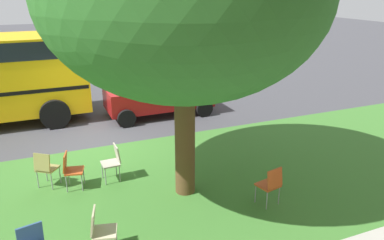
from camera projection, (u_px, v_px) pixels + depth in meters
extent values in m
plane|color=#424247|center=(95.00, 145.00, 11.08)|extent=(80.00, 80.00, 0.00)
cube|color=#3D752D|center=(118.00, 199.00, 8.30)|extent=(48.00, 6.00, 0.01)
cylinder|color=brown|center=(185.00, 131.00, 8.12)|extent=(0.44, 0.44, 2.93)
cube|color=#335184|center=(30.00, 235.00, 6.01)|extent=(0.41, 0.17, 0.40)
cube|color=#ADA393|center=(110.00, 163.00, 8.95)|extent=(0.41, 0.43, 0.04)
cube|color=#ADA393|center=(117.00, 153.00, 8.94)|extent=(0.10, 0.40, 0.40)
cylinder|color=gray|center=(102.00, 170.00, 9.12)|extent=(0.02, 0.02, 0.42)
cylinder|color=gray|center=(105.00, 177.00, 8.81)|extent=(0.02, 0.02, 0.42)
cylinder|color=gray|center=(116.00, 168.00, 9.25)|extent=(0.02, 0.02, 0.42)
cylinder|color=gray|center=(120.00, 174.00, 8.94)|extent=(0.02, 0.02, 0.42)
cube|color=#C64C1E|center=(268.00, 185.00, 7.98)|extent=(0.49, 0.48, 0.04)
cube|color=#C64C1E|center=(275.00, 178.00, 7.76)|extent=(0.41, 0.17, 0.40)
cylinder|color=gray|center=(267.00, 189.00, 8.29)|extent=(0.02, 0.02, 0.42)
cylinder|color=gray|center=(255.00, 194.00, 8.09)|extent=(0.02, 0.02, 0.42)
cylinder|color=gray|center=(279.00, 196.00, 8.02)|extent=(0.02, 0.02, 0.42)
cylinder|color=gray|center=(267.00, 201.00, 7.83)|extent=(0.02, 0.02, 0.42)
cube|color=beige|center=(105.00, 232.00, 6.47)|extent=(0.49, 0.51, 0.04)
cube|color=beige|center=(93.00, 221.00, 6.37)|extent=(0.18, 0.41, 0.40)
cylinder|color=gray|center=(116.00, 236.00, 6.74)|extent=(0.02, 0.02, 0.42)
cylinder|color=gray|center=(97.00, 237.00, 6.69)|extent=(0.02, 0.02, 0.42)
cube|color=olive|center=(48.00, 168.00, 8.71)|extent=(0.58, 0.57, 0.04)
cube|color=olive|center=(42.00, 162.00, 8.46)|extent=(0.37, 0.30, 0.40)
cylinder|color=gray|center=(60.00, 175.00, 8.90)|extent=(0.02, 0.02, 0.42)
cylinder|color=gray|center=(46.00, 173.00, 8.98)|extent=(0.02, 0.02, 0.42)
cylinder|color=gray|center=(52.00, 182.00, 8.59)|extent=(0.02, 0.02, 0.42)
cylinder|color=gray|center=(38.00, 180.00, 8.67)|extent=(0.02, 0.02, 0.42)
cube|color=#C64C1E|center=(74.00, 171.00, 8.60)|extent=(0.48, 0.50, 0.04)
cube|color=#C64C1E|center=(65.00, 162.00, 8.49)|extent=(0.17, 0.41, 0.40)
cylinder|color=gray|center=(82.00, 183.00, 8.54)|extent=(0.02, 0.02, 0.42)
cylinder|color=gray|center=(84.00, 175.00, 8.87)|extent=(0.02, 0.02, 0.42)
cylinder|color=gray|center=(67.00, 184.00, 8.48)|extent=(0.02, 0.02, 0.42)
cylinder|color=gray|center=(69.00, 177.00, 8.82)|extent=(0.02, 0.02, 0.42)
cube|color=maroon|center=(159.00, 96.00, 13.51)|extent=(3.70, 1.64, 0.76)
cube|color=#1E232B|center=(162.00, 78.00, 13.35)|extent=(1.90, 1.44, 0.64)
cylinder|color=black|center=(127.00, 119.00, 12.38)|extent=(0.60, 0.18, 0.60)
cylinder|color=black|center=(115.00, 104.00, 13.89)|extent=(0.60, 0.18, 0.60)
cylinder|color=black|center=(204.00, 108.00, 13.39)|extent=(0.60, 0.18, 0.60)
cylinder|color=black|center=(186.00, 96.00, 14.90)|extent=(0.60, 0.18, 0.60)
cylinder|color=black|center=(55.00, 114.00, 12.24)|extent=(0.96, 0.28, 0.96)
cylinder|color=black|center=(51.00, 95.00, 14.43)|extent=(0.96, 0.28, 0.96)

